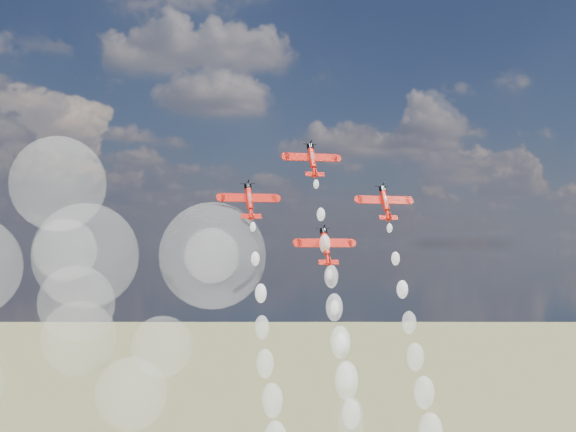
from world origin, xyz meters
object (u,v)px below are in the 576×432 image
(plane_left, at_px, (249,200))
(plane_right, at_px, (385,202))
(plane_lead, at_px, (312,160))
(plane_slot, at_px, (326,246))

(plane_left, distance_m, plane_right, 26.84)
(plane_lead, distance_m, plane_right, 16.38)
(plane_right, xyz_separation_m, plane_slot, (-13.42, -4.27, -8.37))
(plane_right, bearing_deg, plane_lead, 162.35)
(plane_lead, distance_m, plane_slot, 18.79)
(plane_lead, xyz_separation_m, plane_slot, (0.00, -8.54, -16.73))
(plane_lead, relative_size, plane_slot, 1.00)
(plane_right, bearing_deg, plane_left, 180.00)
(plane_lead, relative_size, plane_right, 1.00)
(plane_right, relative_size, plane_slot, 1.00)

